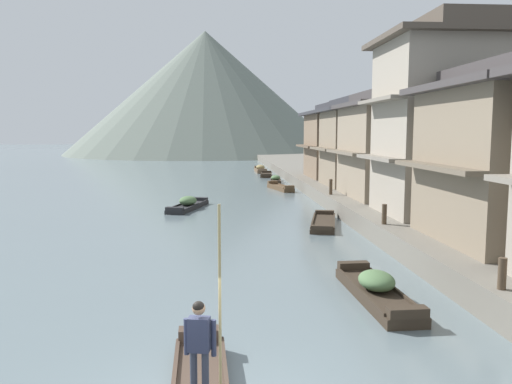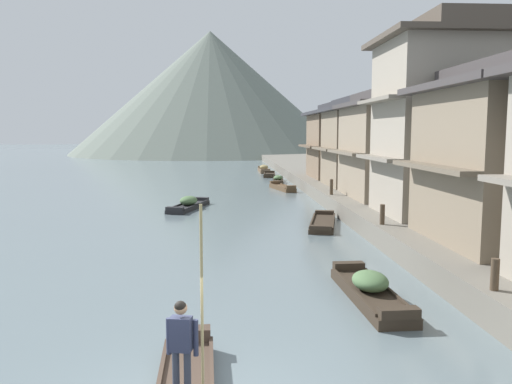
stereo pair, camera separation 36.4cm
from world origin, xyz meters
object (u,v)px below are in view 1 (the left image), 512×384
object	(u,v)px
house_waterfront_tall	(448,120)
house_waterfront_far	(355,143)
boat_moored_far	(323,223)
house_waterfront_narrow	(384,145)
mooring_post_dock_near	(502,274)
boat_moored_second	(260,169)
boatman_person	(201,339)
mooring_post_dock_mid	(384,214)
house_waterfront_end	(341,141)
mooring_post_dock_far	(331,187)
boat_moored_nearest	(276,180)
boat_upstream_distant	(280,188)
boat_moored_third	(376,289)
boat_midriver_upstream	(266,175)
boat_midriver_drifting	(188,204)

from	to	relation	value
house_waterfront_tall	house_waterfront_far	xyz separation A→B (m)	(-0.79, 13.23, -1.30)
boat_moored_far	house_waterfront_narrow	bearing A→B (deg)	45.25
mooring_post_dock_near	boat_moored_far	bearing A→B (deg)	96.53
boat_moored_second	boatman_person	bearing A→B (deg)	-95.53
boat_moored_far	mooring_post_dock_near	bearing A→B (deg)	-83.47
boat_moored_far	mooring_post_dock_mid	xyz separation A→B (m)	(1.57, -4.69, 1.15)
boatman_person	house_waterfront_end	world-z (taller)	house_waterfront_end
house_waterfront_tall	house_waterfront_narrow	distance (m)	6.81
house_waterfront_end	mooring_post_dock_far	distance (m)	12.96
boat_moored_nearest	boat_upstream_distant	distance (m)	6.02
boat_moored_second	mooring_post_dock_mid	distance (m)	40.20
house_waterfront_narrow	mooring_post_dock_near	distance (m)	18.57
boat_upstream_distant	boat_moored_third	bearing A→B (deg)	-91.26
house_waterfront_end	boat_moored_nearest	bearing A→B (deg)	138.82
boat_moored_second	boat_moored_third	world-z (taller)	boat_moored_second
boat_moored_third	mooring_post_dock_mid	distance (m)	7.44
boat_upstream_distant	mooring_post_dock_near	xyz separation A→B (m)	(1.82, -29.99, 1.07)
boat_moored_second	boat_upstream_distant	world-z (taller)	boat_moored_second
boat_moored_nearest	boat_upstream_distant	bearing A→B (deg)	-92.52
mooring_post_dock_near	boat_upstream_distant	bearing A→B (deg)	93.47
mooring_post_dock_mid	house_waterfront_narrow	bearing A→B (deg)	72.74
boat_midriver_upstream	house_waterfront_tall	distance (m)	32.36
boat_moored_nearest	house_waterfront_far	world-z (taller)	house_waterfront_far
boat_midriver_upstream	boat_moored_third	bearing A→B (deg)	-90.94
mooring_post_dock_far	mooring_post_dock_mid	bearing A→B (deg)	-90.00
house_waterfront_far	mooring_post_dock_mid	size ratio (longest dim) A/B	7.97
boatman_person	house_waterfront_narrow	xyz separation A→B (m)	(9.92, 22.44, 2.30)
boat_midriver_drifting	house_waterfront_tall	bearing A→B (deg)	-34.17
house_waterfront_narrow	mooring_post_dock_mid	size ratio (longest dim) A/B	9.01
boat_moored_second	house_waterfront_narrow	bearing A→B (deg)	-81.30
boat_midriver_upstream	boat_midriver_drifting	bearing A→B (deg)	-106.62
mooring_post_dock_near	mooring_post_dock_mid	size ratio (longest dim) A/B	0.94
boat_moored_nearest	house_waterfront_narrow	world-z (taller)	house_waterfront_narrow
boat_upstream_distant	mooring_post_dock_mid	world-z (taller)	mooring_post_dock_mid
boat_moored_third	house_waterfront_far	world-z (taller)	house_waterfront_far
boat_moored_nearest	boat_moored_second	xyz separation A→B (m)	(-0.35, 13.16, 0.06)
boatman_person	house_waterfront_narrow	distance (m)	24.65
boat_moored_second	house_waterfront_tall	distance (m)	38.35
boatman_person	mooring_post_dock_mid	xyz separation A→B (m)	(7.08, 13.30, -0.28)
boatman_person	house_waterfront_narrow	bearing A→B (deg)	66.15
boat_moored_second	mooring_post_dock_near	distance (m)	49.21
boat_midriver_upstream	mooring_post_dock_near	size ratio (longest dim) A/B	5.64
house_waterfront_far	house_waterfront_end	xyz separation A→B (m)	(0.60, 6.83, -0.01)
boat_midriver_upstream	mooring_post_dock_near	world-z (taller)	mooring_post_dock_near
boatman_person	boat_moored_third	bearing A→B (deg)	53.74
boatman_person	house_waterfront_tall	distance (m)	19.46
mooring_post_dock_near	mooring_post_dock_mid	bearing A→B (deg)	90.00
boat_moored_second	boat_midriver_upstream	size ratio (longest dim) A/B	1.28
boat_moored_nearest	house_waterfront_end	distance (m)	7.61
boat_moored_nearest	house_waterfront_tall	world-z (taller)	house_waterfront_tall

